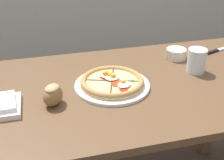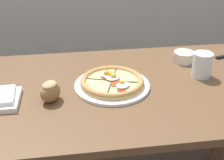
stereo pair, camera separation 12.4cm
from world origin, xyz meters
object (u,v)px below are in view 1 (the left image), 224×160
Objects in this scene: ramekin_bowl at (176,53)px; knife_main at (219,50)px; water_glass at (196,62)px; bread_piece_near at (53,95)px; pizza at (112,82)px; dining_table at (130,108)px.

ramekin_bowl reaches higher than knife_main.
knife_main is 1.80× the size of water_glass.
bread_piece_near is at bearing -170.22° from water_glass.
pizza is at bearing -174.82° from water_glass.
knife_main is at bearing 22.26° from dining_table.
water_glass is at bearing 5.18° from pizza.
dining_table is 0.60m from knife_main.
dining_table is at bearing -173.08° from water_glass.
bread_piece_near reaches higher than ramekin_bowl.
pizza is at bearing 178.23° from dining_table.
pizza is 2.85× the size of water_glass.
dining_table is 0.37m from ramekin_bowl.
water_glass is (0.39, 0.04, 0.03)m from pizza.
pizza is 0.66m from knife_main.
pizza is at bearing -152.86° from ramekin_bowl.
ramekin_bowl is at bearing 98.31° from water_glass.
bread_piece_near is (-0.61, -0.26, 0.02)m from ramekin_bowl.
knife_main is at bearing 7.25° from ramekin_bowl.
water_glass reaches higher than pizza.
knife_main is 0.30m from water_glass.
bread_piece_near reaches higher than dining_table.
ramekin_bowl is 0.93× the size of bread_piece_near.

